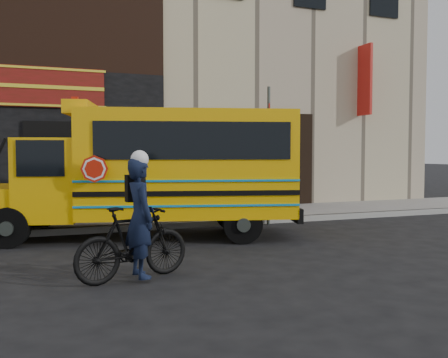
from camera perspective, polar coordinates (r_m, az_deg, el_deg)
ground at (r=10.07m, az=0.82°, el=-7.60°), size 120.00×120.00×0.00m
curb at (r=12.48m, az=-3.65°, el=-5.20°), size 40.00×0.20×0.15m
sidewalk at (r=13.90m, az=-5.50°, el=-4.36°), size 40.00×3.00×0.15m
building at (r=20.43m, az=-10.66°, el=15.02°), size 20.00×10.70×12.00m
school_bus at (r=10.99m, az=-7.76°, el=1.18°), size 7.21×3.83×2.92m
sign_pole at (r=12.89m, az=5.12°, el=3.37°), size 0.13×0.30×3.55m
bicycle at (r=7.43m, az=-10.34°, el=-7.21°), size 1.88×1.01×1.09m
cyclist at (r=7.34m, az=-9.57°, el=-4.77°), size 0.50×0.68×1.73m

